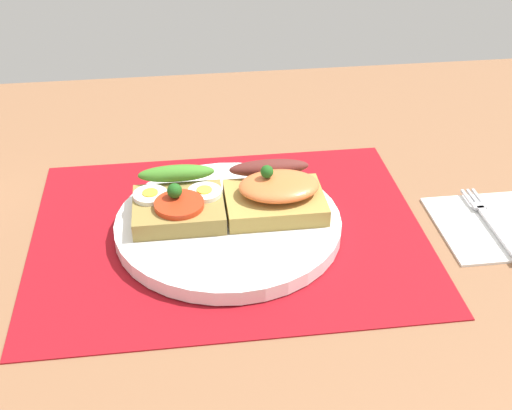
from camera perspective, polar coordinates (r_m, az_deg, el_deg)
ground_plane at (r=73.71cm, az=-2.32°, el=-3.39°), size 120.00×90.00×3.20cm
placemat at (r=72.68cm, az=-2.35°, el=-2.29°), size 41.98×33.08×0.30cm
plate at (r=72.14cm, az=-2.36°, el=-1.68°), size 24.20×24.20×1.57cm
sandwich_egg_tomato at (r=72.13cm, az=-6.63°, el=0.26°), size 9.59×9.53×4.15cm
sandwich_salmon at (r=72.56cm, az=1.67°, el=1.08°), size 10.59×9.43×5.24cm
napkin at (r=78.01cm, az=19.75°, el=-1.59°), size 12.94×12.59×0.60cm
fork at (r=77.66cm, az=19.22°, el=-1.23°), size 1.62×13.57×0.32cm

